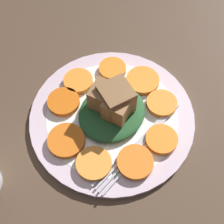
{
  "coord_description": "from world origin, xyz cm",
  "views": [
    {
      "loc": [
        -18.31,
        -17.85,
        47.86
      ],
      "look_at": [
        0.0,
        0.0,
        4.1
      ],
      "focal_mm": 50.0,
      "sensor_mm": 36.0,
      "label": 1
    }
  ],
  "objects": [
    {
      "name": "carrot_slice_4",
      "position": [
        8.52,
        0.81,
        3.59
      ],
      "size": [
        5.77,
        5.77,
        0.97
      ],
      "primitive_type": "cylinder",
      "color": "orange",
      "rests_on": "plate"
    },
    {
      "name": "table_slab",
      "position": [
        0.0,
        0.0,
        1.0
      ],
      "size": [
        120.0,
        120.0,
        2.0
      ],
      "primitive_type": "cube",
      "color": "#4C3828",
      "rests_on": "ground"
    },
    {
      "name": "carrot_slice_5",
      "position": [
        6.67,
        6.38,
        3.59
      ],
      "size": [
        4.87,
        4.87,
        0.97
      ],
      "primitive_type": "cylinder",
      "color": "orange",
      "rests_on": "plate"
    },
    {
      "name": "carrot_slice_1",
      "position": [
        -3.61,
        -8.4,
        3.59
      ],
      "size": [
        5.57,
        5.57,
        0.97
      ],
      "primitive_type": "cylinder",
      "color": "orange",
      "rests_on": "plate"
    },
    {
      "name": "carrot_slice_7",
      "position": [
        -4.03,
        7.42,
        3.59
      ],
      "size": [
        5.41,
        5.41,
        0.97
      ],
      "primitive_type": "cylinder",
      "color": "#D35E12",
      "rests_on": "plate"
    },
    {
      "name": "center_pile",
      "position": [
        0.17,
        0.05,
        5.51
      ],
      "size": [
        11.47,
        10.32,
        6.4
      ],
      "color": "#235128",
      "rests_on": "plate"
    },
    {
      "name": "carrot_slice_8",
      "position": [
        -8.49,
        1.71,
        3.59
      ],
      "size": [
        5.87,
        5.87,
        0.97
      ],
      "primitive_type": "cylinder",
      "color": "orange",
      "rests_on": "plate"
    },
    {
      "name": "carrot_slice_2",
      "position": [
        2.05,
        -8.83,
        3.59
      ],
      "size": [
        5.07,
        5.07,
        0.97
      ],
      "primitive_type": "cylinder",
      "color": "orange",
      "rests_on": "plate"
    },
    {
      "name": "carrot_slice_3",
      "position": [
        7.2,
        -4.59,
        3.59
      ],
      "size": [
        5.11,
        5.11,
        0.97
      ],
      "primitive_type": "cylinder",
      "color": "orange",
      "rests_on": "plate"
    },
    {
      "name": "plate",
      "position": [
        0.0,
        0.0,
        2.52
      ],
      "size": [
        27.35,
        27.35,
        1.05
      ],
      "color": "silver",
      "rests_on": "table_slab"
    },
    {
      "name": "fork",
      "position": [
        -1.29,
        -6.85,
        3.3
      ],
      "size": [
        19.85,
        2.7,
        0.4
      ],
      "rotation": [
        0.0,
        0.0,
        0.05
      ],
      "color": "#B2B2B7",
      "rests_on": "plate"
    },
    {
      "name": "carrot_slice_0",
      "position": [
        -8.11,
        -4.1,
        3.59
      ],
      "size": [
        5.42,
        5.42,
        0.97
      ],
      "primitive_type": "cylinder",
      "color": "orange",
      "rests_on": "plate"
    },
    {
      "name": "carrot_slice_6",
      "position": [
        0.56,
        8.81,
        3.59
      ],
      "size": [
        5.13,
        5.13,
        0.97
      ],
      "primitive_type": "cylinder",
      "color": "orange",
      "rests_on": "plate"
    }
  ]
}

